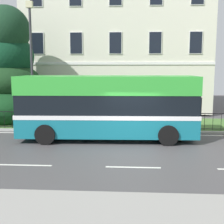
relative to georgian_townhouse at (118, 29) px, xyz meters
The scene contains 6 objects.
ground_plane 15.20m from the georgian_townhouse, 84.74° to the right, with size 60.00×56.00×0.18m.
georgian_townhouse is the anchor object (origin of this frame).
iron_verge_railing 11.68m from the georgian_townhouse, 90.00° to the right, with size 19.69×0.04×0.97m.
evergreen_tree 10.75m from the georgian_townhouse, 134.56° to the right, with size 5.19×5.19×8.01m.
single_decker_bus 12.84m from the georgian_townhouse, 90.06° to the right, with size 8.82×2.88×3.18m.
street_lamp_post 10.83m from the georgian_townhouse, 115.78° to the right, with size 0.36×0.24×7.14m.
Camera 1 is at (-0.13, -12.23, 3.57)m, focal length 47.88 mm.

